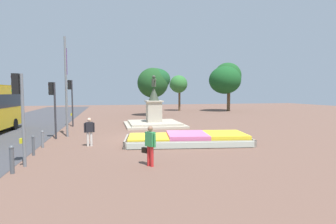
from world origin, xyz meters
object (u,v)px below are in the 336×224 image
at_px(flower_planter, 190,139).
at_px(pedestrian_near_planter, 89,130).
at_px(banner_pole, 66,84).
at_px(kerb_bollard_mid_a, 33,145).
at_px(traffic_light_near_crossing, 19,103).
at_px(pedestrian_with_handbag, 150,144).
at_px(traffic_light_mid_block, 53,99).
at_px(statue_monument, 154,117).
at_px(kerb_bollard_mid_b, 43,139).
at_px(kerb_bollard_south, 12,159).
at_px(traffic_light_far_corner, 71,95).

xyz_separation_m(flower_planter, pedestrian_near_planter, (-5.61, 0.50, 0.64)).
relative_size(banner_pole, kerb_bollard_mid_a, 6.95).
relative_size(traffic_light_near_crossing, pedestrian_with_handbag, 2.26).
bearing_deg(traffic_light_mid_block, traffic_light_near_crossing, -90.21).
bearing_deg(banner_pole, statue_monument, 33.77).
xyz_separation_m(pedestrian_near_planter, kerb_bollard_mid_b, (-2.43, 0.17, -0.41)).
relative_size(statue_monument, kerb_bollard_south, 4.85).
distance_m(pedestrian_near_planter, kerb_bollard_mid_a, 2.94).
relative_size(traffic_light_far_corner, banner_pole, 0.61).
xyz_separation_m(traffic_light_mid_block, kerb_bollard_south, (-0.10, -7.23, -1.97)).
distance_m(flower_planter, traffic_light_mid_block, 8.90).
distance_m(traffic_light_far_corner, pedestrian_near_planter, 9.42).
bearing_deg(pedestrian_with_handbag, kerb_bollard_mid_a, 149.40).
bearing_deg(pedestrian_near_planter, traffic_light_far_corner, 102.90).
distance_m(statue_monument, traffic_light_near_crossing, 13.86).
relative_size(traffic_light_mid_block, pedestrian_near_planter, 2.29).
height_order(banner_pole, pedestrian_with_handbag, banner_pole).
xyz_separation_m(flower_planter, kerb_bollard_south, (-8.04, -3.92, 0.29)).
relative_size(flower_planter, statue_monument, 1.47).
xyz_separation_m(statue_monument, kerb_bollard_south, (-7.44, -12.47, -0.19)).
xyz_separation_m(traffic_light_far_corner, kerb_bollard_south, (-0.37, -13.42, -2.19)).
xyz_separation_m(traffic_light_far_corner, pedestrian_with_handbag, (4.68, -13.59, -1.83)).
bearing_deg(kerb_bollard_mid_a, traffic_light_near_crossing, -87.95).
bearing_deg(kerb_bollard_mid_a, statue_monument, 52.39).
xyz_separation_m(traffic_light_far_corner, kerb_bollard_mid_b, (-0.36, -8.83, -2.25)).
xyz_separation_m(banner_pole, kerb_bollard_mid_a, (-0.78, -5.20, -2.99)).
xyz_separation_m(banner_pole, pedestrian_with_handbag, (4.27, -8.19, -2.57)).
height_order(statue_monument, traffic_light_near_crossing, statue_monument).
xyz_separation_m(traffic_light_mid_block, kerb_bollard_mid_a, (-0.09, -4.42, -2.02)).
bearing_deg(traffic_light_near_crossing, statue_monument, 57.60).
bearing_deg(kerb_bollard_mid_a, kerb_bollard_mid_b, 89.86).
height_order(pedestrian_with_handbag, pedestrian_near_planter, pedestrian_with_handbag).
bearing_deg(traffic_light_far_corner, traffic_light_mid_block, -92.54).
bearing_deg(kerb_bollard_mid_b, traffic_light_near_crossing, -88.99).
xyz_separation_m(flower_planter, banner_pole, (-7.26, 4.10, 3.23)).
height_order(traffic_light_mid_block, banner_pole, banner_pole).
xyz_separation_m(traffic_light_mid_block, banner_pole, (0.69, 0.79, 0.97)).
bearing_deg(banner_pole, traffic_light_near_crossing, -95.67).
height_order(pedestrian_near_planter, kerb_bollard_mid_a, pedestrian_near_planter).
bearing_deg(kerb_bollard_south, banner_pole, 84.42).
relative_size(kerb_bollard_mid_a, kerb_bollard_mid_b, 1.02).
distance_m(banner_pole, kerb_bollard_mid_a, 6.05).
bearing_deg(banner_pole, kerb_bollard_mid_a, -98.53).
bearing_deg(pedestrian_with_handbag, traffic_light_near_crossing, 168.28).
height_order(pedestrian_with_handbag, kerb_bollard_mid_b, pedestrian_with_handbag).
height_order(traffic_light_near_crossing, kerb_bollard_mid_b, traffic_light_near_crossing).
xyz_separation_m(flower_planter, kerb_bollard_mid_a, (-8.04, -1.10, 0.24)).
bearing_deg(banner_pole, pedestrian_with_handbag, -62.46).
xyz_separation_m(statue_monument, traffic_light_far_corner, (-7.07, 0.95, 2.00)).
xyz_separation_m(statue_monument, kerb_bollard_mid_a, (-7.43, -9.65, -0.24)).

